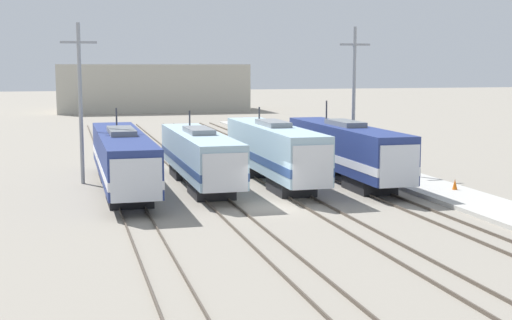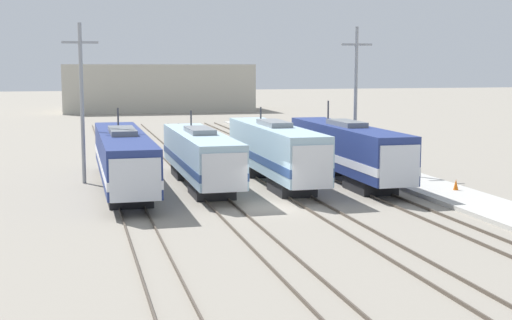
{
  "view_description": "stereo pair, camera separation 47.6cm",
  "coord_description": "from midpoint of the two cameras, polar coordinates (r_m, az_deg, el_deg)",
  "views": [
    {
      "loc": [
        -11.15,
        -38.68,
        8.07
      ],
      "look_at": [
        -0.19,
        2.36,
        2.45
      ],
      "focal_mm": 50.0,
      "sensor_mm": 36.0,
      "label": 1
    },
    {
      "loc": [
        -10.69,
        -38.8,
        8.07
      ],
      "look_at": [
        -0.19,
        2.36,
        2.45
      ],
      "focal_mm": 50.0,
      "sensor_mm": 36.0,
      "label": 2
    }
  ],
  "objects": [
    {
      "name": "ground_plane",
      "position": [
        41.05,
        1.41,
        -3.8
      ],
      "size": [
        400.0,
        400.0,
        0.0
      ],
      "primitive_type": "plane",
      "color": "gray"
    },
    {
      "name": "rail_pair_far_left",
      "position": [
        39.68,
        -9.39,
        -4.19
      ],
      "size": [
        1.5,
        120.0,
        0.15
      ],
      "color": "#4C4238",
      "rests_on": "ground_plane"
    },
    {
      "name": "rail_pair_center_left",
      "position": [
        40.43,
        -2.11,
        -3.87
      ],
      "size": [
        1.51,
        120.0,
        0.15
      ],
      "color": "#4C4238",
      "rests_on": "ground_plane"
    },
    {
      "name": "rail_pair_center_right",
      "position": [
        41.79,
        4.81,
        -3.52
      ],
      "size": [
        1.51,
        120.0,
        0.15
      ],
      "color": "#4C4238",
      "rests_on": "ground_plane"
    },
    {
      "name": "rail_pair_far_right",
      "position": [
        43.72,
        11.19,
        -3.14
      ],
      "size": [
        1.5,
        120.0,
        0.15
      ],
      "color": "#4C4238",
      "rests_on": "ground_plane"
    },
    {
      "name": "locomotive_far_left",
      "position": [
        47.11,
        -10.28,
        0.11
      ],
      "size": [
        2.99,
        19.54,
        5.12
      ],
      "color": "black",
      "rests_on": "ground_plane"
    },
    {
      "name": "locomotive_center_left",
      "position": [
        47.75,
        -4.12,
        0.26
      ],
      "size": [
        2.91,
        16.4,
        4.89
      ],
      "color": "#232326",
      "rests_on": "ground_plane"
    },
    {
      "name": "locomotive_center_right",
      "position": [
        48.7,
        1.88,
        0.65
      ],
      "size": [
        2.75,
        16.56,
        5.08
      ],
      "color": "#232326",
      "rests_on": "ground_plane"
    },
    {
      "name": "locomotive_far_right",
      "position": [
        49.86,
        7.73,
        0.71
      ],
      "size": [
        2.8,
        17.13,
        5.5
      ],
      "color": "black",
      "rests_on": "ground_plane"
    },
    {
      "name": "catenary_tower_left",
      "position": [
        50.15,
        -13.5,
        4.74
      ],
      "size": [
        2.43,
        0.26,
        10.97
      ],
      "color": "gray",
      "rests_on": "ground_plane"
    },
    {
      "name": "catenary_tower_right",
      "position": [
        54.27,
        8.22,
        5.06
      ],
      "size": [
        2.43,
        0.26,
        10.97
      ],
      "color": "gray",
      "rests_on": "ground_plane"
    },
    {
      "name": "platform",
      "position": [
        45.63,
        15.91,
        -2.77
      ],
      "size": [
        4.0,
        120.0,
        0.26
      ],
      "color": "#B7B5AD",
      "rests_on": "ground_plane"
    },
    {
      "name": "traffic_cone",
      "position": [
        46.95,
        15.98,
        -1.9
      ],
      "size": [
        0.33,
        0.33,
        0.69
      ],
      "color": "orange",
      "rests_on": "platform"
    },
    {
      "name": "depot_building",
      "position": [
        130.91,
        -7.84,
        5.76
      ],
      "size": [
        33.05,
        15.9,
        8.33
      ],
      "color": "#B2AD9E",
      "rests_on": "ground_plane"
    }
  ]
}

